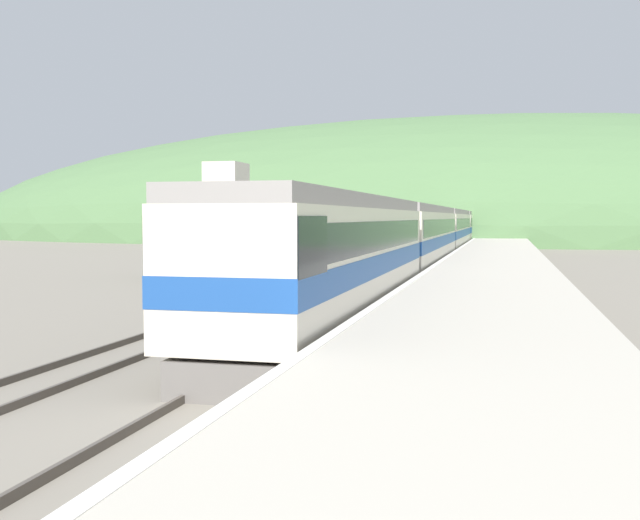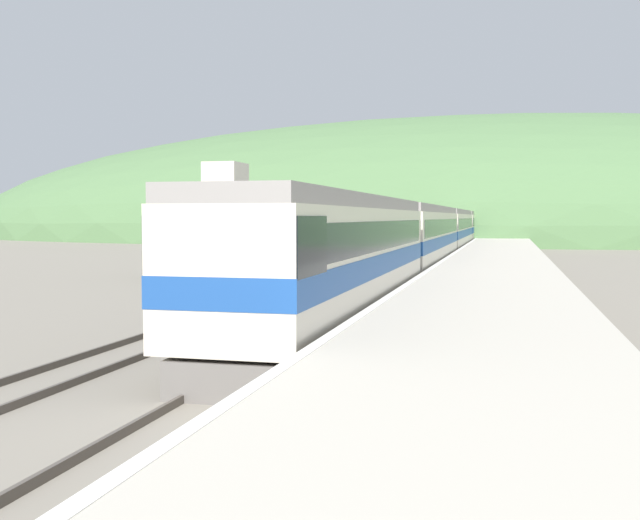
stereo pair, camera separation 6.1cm
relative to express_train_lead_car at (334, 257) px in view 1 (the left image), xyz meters
name	(u,v)px [view 1 (the left image)]	position (x,y,z in m)	size (l,w,h in m)	color
track_main	(444,257)	(0.00, 42.55, -2.17)	(1.52, 180.00, 0.16)	#4C443D
track_siding	(396,256)	(-4.20, 42.55, -2.17)	(1.52, 180.00, 0.16)	#4C443D
platform	(495,267)	(4.50, 22.55, -1.68)	(5.71, 140.00, 1.15)	#BCB5A5
distant_hills	(473,238)	(0.00, 102.44, -2.25)	(183.81, 82.71, 38.70)	#517547
station_shed	(244,244)	(-9.49, 18.43, -0.35)	(5.83, 6.11, 3.77)	#385B42
express_train_lead_car	(334,257)	(0.00, 0.00, 0.00)	(3.03, 19.31, 4.47)	black
carriage_second	(417,238)	(0.00, 22.08, -0.01)	(3.02, 22.63, 4.11)	black
carriage_third	(447,231)	(0.00, 45.59, -0.01)	(3.02, 22.63, 4.11)	black
carriage_fourth	(462,227)	(0.00, 69.10, -0.01)	(3.02, 22.63, 4.11)	black
carriage_fifth	(471,225)	(0.00, 92.61, -0.01)	(3.02, 22.63, 4.11)	black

